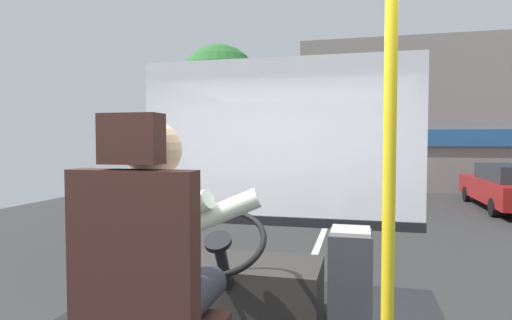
% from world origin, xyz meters
% --- Properties ---
extents(ground, '(18.00, 44.00, 0.06)m').
position_xyz_m(ground, '(0.00, 8.80, -0.02)').
color(ground, '#2F2F2F').
extents(driver_seat, '(0.48, 0.48, 1.32)m').
position_xyz_m(driver_seat, '(-0.07, -0.59, 1.25)').
color(driver_seat, black).
rests_on(driver_seat, bus_floor).
extents(bus_driver, '(0.75, 0.56, 0.84)m').
position_xyz_m(bus_driver, '(-0.07, -0.47, 1.46)').
color(bus_driver, '#282833').
rests_on(bus_driver, driver_seat).
extents(steering_console, '(1.10, 1.00, 0.80)m').
position_xyz_m(steering_console, '(-0.07, 0.68, 0.91)').
color(steering_console, '#282623').
rests_on(steering_console, bus_floor).
extents(handrail_pole, '(0.04, 0.04, 2.20)m').
position_xyz_m(handrail_pole, '(0.82, -0.54, 1.79)').
color(handrail_pole, yellow).
rests_on(handrail_pole, bus_floor).
extents(fare_box, '(0.24, 0.27, 0.73)m').
position_xyz_m(fare_box, '(0.67, 0.34, 1.05)').
color(fare_box, '#333338').
rests_on(fare_box, bus_floor).
extents(windshield_panel, '(2.50, 0.08, 1.48)m').
position_xyz_m(windshield_panel, '(0.00, 1.62, 1.73)').
color(windshield_panel, silver).
extents(street_tree, '(2.69, 2.69, 5.12)m').
position_xyz_m(street_tree, '(-3.91, 11.65, 3.73)').
color(street_tree, '#4C3828').
rests_on(street_tree, ground).
extents(shop_building, '(13.93, 4.21, 5.71)m').
position_xyz_m(shop_building, '(5.42, 16.33, 2.85)').
color(shop_building, gray).
rests_on(shop_building, ground).
extents(parked_car_red, '(1.76, 4.48, 1.25)m').
position_xyz_m(parked_car_red, '(4.78, 10.92, 0.64)').
color(parked_car_red, maroon).
rests_on(parked_car_red, ground).
extents(parked_car_black, '(1.78, 4.17, 1.28)m').
position_xyz_m(parked_car_black, '(4.74, 16.74, 0.66)').
color(parked_car_black, black).
rests_on(parked_car_black, ground).
extents(parked_car_white, '(1.91, 4.04, 1.28)m').
position_xyz_m(parked_car_white, '(4.87, 22.46, 0.66)').
color(parked_car_white, silver).
rests_on(parked_car_white, ground).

